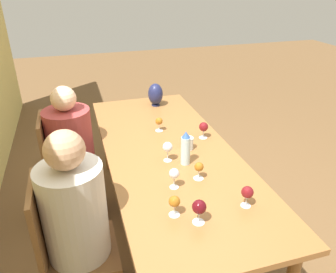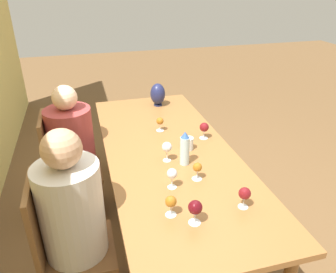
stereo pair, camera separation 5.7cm
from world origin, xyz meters
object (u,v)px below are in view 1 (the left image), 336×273
wine_glass_0 (199,207)px  chair_far (64,167)px  wine_glass_6 (199,167)px  chair_near (67,247)px  vase (155,94)px  water_bottle (186,148)px  wine_glass_1 (247,193)px  water_tumbler (188,143)px  person_far (74,153)px  wine_glass_3 (159,122)px  wine_glass_5 (174,174)px  wine_glass_7 (168,147)px  wine_glass_2 (174,202)px  person_near (79,223)px  wine_glass_4 (204,127)px

wine_glass_0 → chair_far: (1.19, 0.73, -0.34)m
wine_glass_6 → chair_near: (-0.13, 0.89, -0.32)m
vase → chair_far: vase is taller
water_bottle → vase: (1.16, -0.08, -0.00)m
water_bottle → wine_glass_1: water_bottle is taller
chair_near → water_bottle: bearing=-68.5°
water_tumbler → chair_far: size_ratio=0.10×
water_bottle → person_far: person_far is taller
vase → wine_glass_3: vase is taller
vase → person_far: size_ratio=0.19×
water_tumbler → wine_glass_0: wine_glass_0 is taller
wine_glass_5 → wine_glass_7: (0.33, -0.06, 0.01)m
water_tumbler → wine_glass_6: size_ratio=0.80×
wine_glass_1 → wine_glass_7: (0.63, 0.30, 0.01)m
wine_glass_3 → wine_glass_7: bearing=171.7°
wine_glass_3 → wine_glass_0: bearing=175.3°
wine_glass_2 → person_near: person_near is taller
person_near → wine_glass_4: bearing=-57.0°
water_tumbler → wine_glass_4: wine_glass_4 is taller
vase → person_near: 1.74m
wine_glass_1 → wine_glass_4: 0.90m
vase → wine_glass_7: 1.11m
water_bottle → person_near: (-0.34, 0.77, -0.20)m
vase → wine_glass_4: 0.84m
chair_near → chair_far: size_ratio=1.00×
wine_glass_0 → wine_glass_4: wine_glass_0 is taller
vase → person_near: (-1.50, 0.86, -0.19)m
water_bottle → water_tumbler: (0.20, -0.09, -0.07)m
chair_near → person_far: (0.93, -0.09, 0.13)m
wine_glass_3 → person_near: bearing=141.2°
vase → wine_glass_6: size_ratio=1.89×
person_far → wine_glass_0: bearing=-151.9°
wine_glass_2 → chair_near: bearing=74.6°
chair_near → wine_glass_6: bearing=-81.5°
water_bottle → wine_glass_1: 0.59m
wine_glass_7 → person_near: size_ratio=0.12×
wine_glass_4 → person_far: size_ratio=0.11×
person_far → wine_glass_7: bearing=-127.7°
vase → wine_glass_1: size_ratio=1.73×
wine_glass_0 → chair_near: chair_near is taller
wine_glass_0 → wine_glass_5: bearing=4.8°
wine_glass_4 → person_far: (0.24, 1.05, -0.20)m
water_tumbler → wine_glass_5: size_ratio=0.71×
water_tumbler → vase: bearing=0.4°
wine_glass_0 → person_near: size_ratio=0.11×
chair_far → person_near: size_ratio=0.77×
vase → chair_far: bearing=121.3°
wine_glass_4 → person_far: 1.10m
wine_glass_2 → wine_glass_7: size_ratio=0.85×
wine_glass_4 → chair_far: (0.24, 1.14, -0.33)m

